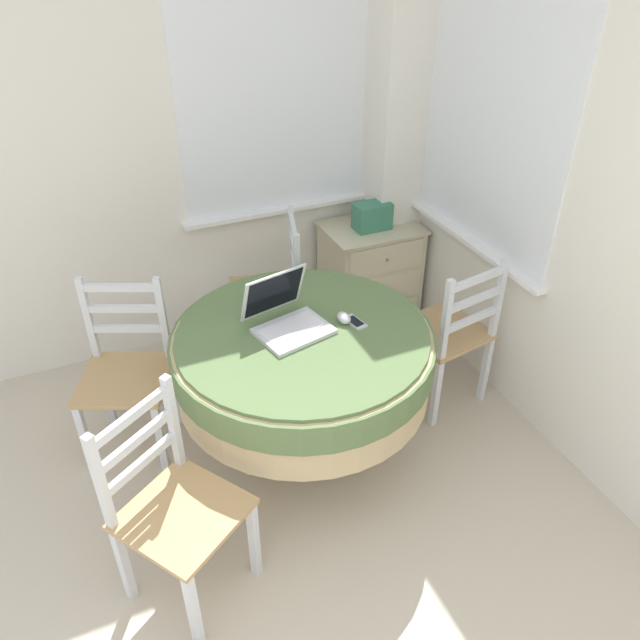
% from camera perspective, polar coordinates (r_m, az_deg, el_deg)
% --- Properties ---
extents(corner_room_shell, '(4.32, 4.71, 2.55)m').
position_cam_1_polar(corner_room_shell, '(2.71, 2.71, 11.73)').
color(corner_room_shell, white).
rests_on(corner_room_shell, ground_plane).
extents(round_dining_table, '(1.17, 1.17, 0.74)m').
position_cam_1_polar(round_dining_table, '(2.82, -1.57, -3.44)').
color(round_dining_table, '#4C3D2D').
rests_on(round_dining_table, ground_plane).
extents(laptop, '(0.37, 0.37, 0.24)m').
position_cam_1_polar(laptop, '(2.74, -3.08, 0.25)').
color(laptop, silver).
rests_on(laptop, round_dining_table).
extents(computer_mouse, '(0.05, 0.08, 0.04)m').
position_cam_1_polar(computer_mouse, '(2.78, 2.20, 0.20)').
color(computer_mouse, silver).
rests_on(computer_mouse, round_dining_table).
extents(cell_phone, '(0.08, 0.13, 0.01)m').
position_cam_1_polar(cell_phone, '(2.79, 3.21, -0.19)').
color(cell_phone, '#B2B7BC').
rests_on(cell_phone, round_dining_table).
extents(dining_chair_near_back_window, '(0.50, 0.51, 0.88)m').
position_cam_1_polar(dining_chair_near_back_window, '(3.59, -4.36, 2.51)').
color(dining_chair_near_back_window, tan).
rests_on(dining_chair_near_back_window, ground_plane).
extents(dining_chair_near_right_window, '(0.47, 0.47, 0.88)m').
position_cam_1_polar(dining_chair_near_right_window, '(3.31, 11.68, -1.28)').
color(dining_chair_near_right_window, tan).
rests_on(dining_chair_near_right_window, ground_plane).
extents(dining_chair_camera_near, '(0.56, 0.56, 0.88)m').
position_cam_1_polar(dining_chair_camera_near, '(2.48, -13.19, -16.40)').
color(dining_chair_camera_near, tan).
rests_on(dining_chair_camera_near, ground_plane).
extents(dining_chair_left_flank, '(0.53, 0.53, 0.88)m').
position_cam_1_polar(dining_chair_left_flank, '(3.12, -17.25, -4.62)').
color(dining_chair_left_flank, tan).
rests_on(dining_chair_left_flank, ground_plane).
extents(corner_cabinet, '(0.58, 0.44, 0.65)m').
position_cam_1_polar(corner_cabinet, '(4.01, 4.56, 4.32)').
color(corner_cabinet, beige).
rests_on(corner_cabinet, ground_plane).
extents(storage_box, '(0.22, 0.13, 0.16)m').
position_cam_1_polar(storage_box, '(3.80, 4.79, 9.45)').
color(storage_box, '#387A5B').
rests_on(storage_box, corner_cabinet).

